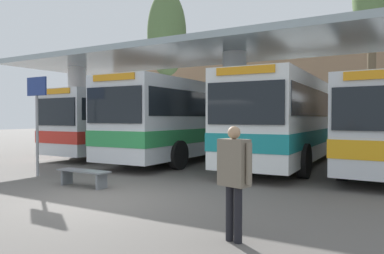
{
  "coord_description": "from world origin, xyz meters",
  "views": [
    {
      "loc": [
        6.17,
        -6.36,
        1.91
      ],
      "look_at": [
        0.0,
        4.11,
        1.6
      ],
      "focal_mm": 35.0,
      "sensor_mm": 36.0,
      "label": 1
    }
  ],
  "objects_px": {
    "poplar_tree_behind_left": "(372,2)",
    "info_sign_platform": "(37,106)",
    "transit_bus_center_bay": "(193,118)",
    "waiting_bench_near_pillar": "(84,174)",
    "poplar_tree_behind_right": "(167,35)",
    "transit_bus_left_bay": "(147,121)",
    "pedestrian_waiting": "(234,171)",
    "transit_bus_right_bay": "(291,118)"
  },
  "relations": [
    {
      "from": "poplar_tree_behind_left",
      "to": "info_sign_platform",
      "type": "bearing_deg",
      "value": -123.39
    },
    {
      "from": "transit_bus_center_bay",
      "to": "waiting_bench_near_pillar",
      "type": "relative_size",
      "value": 6.63
    },
    {
      "from": "poplar_tree_behind_right",
      "to": "poplar_tree_behind_left",
      "type": "bearing_deg",
      "value": 4.45
    },
    {
      "from": "transit_bus_left_bay",
      "to": "poplar_tree_behind_left",
      "type": "xyz_separation_m",
      "value": [
        10.69,
        4.87,
        6.06
      ]
    },
    {
      "from": "info_sign_platform",
      "to": "pedestrian_waiting",
      "type": "relative_size",
      "value": 1.81
    },
    {
      "from": "transit_bus_left_bay",
      "to": "transit_bus_center_bay",
      "type": "xyz_separation_m",
      "value": [
        3.79,
        -1.48,
        0.15
      ]
    },
    {
      "from": "info_sign_platform",
      "to": "poplar_tree_behind_left",
      "type": "distance_m",
      "value": 16.81
    },
    {
      "from": "transit_bus_left_bay",
      "to": "transit_bus_center_bay",
      "type": "distance_m",
      "value": 4.07
    },
    {
      "from": "waiting_bench_near_pillar",
      "to": "poplar_tree_behind_right",
      "type": "bearing_deg",
      "value": 115.14
    },
    {
      "from": "poplar_tree_behind_left",
      "to": "pedestrian_waiting",
      "type": "bearing_deg",
      "value": -91.86
    },
    {
      "from": "waiting_bench_near_pillar",
      "to": "info_sign_platform",
      "type": "bearing_deg",
      "value": 167.35
    },
    {
      "from": "transit_bus_left_bay",
      "to": "waiting_bench_near_pillar",
      "type": "bearing_deg",
      "value": 118.61
    },
    {
      "from": "transit_bus_center_bay",
      "to": "pedestrian_waiting",
      "type": "xyz_separation_m",
      "value": [
        6.38,
        -9.62,
        -0.81
      ]
    },
    {
      "from": "transit_bus_right_bay",
      "to": "info_sign_platform",
      "type": "bearing_deg",
      "value": 46.22
    },
    {
      "from": "transit_bus_left_bay",
      "to": "poplar_tree_behind_left",
      "type": "relative_size",
      "value": 1.18
    },
    {
      "from": "transit_bus_center_bay",
      "to": "poplar_tree_behind_right",
      "type": "height_order",
      "value": "poplar_tree_behind_right"
    },
    {
      "from": "transit_bus_center_bay",
      "to": "pedestrian_waiting",
      "type": "height_order",
      "value": "transit_bus_center_bay"
    },
    {
      "from": "transit_bus_right_bay",
      "to": "pedestrian_waiting",
      "type": "height_order",
      "value": "transit_bus_right_bay"
    },
    {
      "from": "transit_bus_right_bay",
      "to": "poplar_tree_behind_right",
      "type": "distance_m",
      "value": 12.17
    },
    {
      "from": "transit_bus_center_bay",
      "to": "transit_bus_left_bay",
      "type": "bearing_deg",
      "value": -22.92
    },
    {
      "from": "transit_bus_center_bay",
      "to": "waiting_bench_near_pillar",
      "type": "bearing_deg",
      "value": 95.42
    },
    {
      "from": "info_sign_platform",
      "to": "poplar_tree_behind_right",
      "type": "bearing_deg",
      "value": 104.99
    },
    {
      "from": "transit_bus_right_bay",
      "to": "poplar_tree_behind_left",
      "type": "xyz_separation_m",
      "value": [
        2.43,
        6.1,
        5.92
      ]
    },
    {
      "from": "transit_bus_left_bay",
      "to": "waiting_bench_near_pillar",
      "type": "relative_size",
      "value": 7.24
    },
    {
      "from": "waiting_bench_near_pillar",
      "to": "info_sign_platform",
      "type": "relative_size",
      "value": 0.52
    },
    {
      "from": "transit_bus_right_bay",
      "to": "poplar_tree_behind_left",
      "type": "height_order",
      "value": "poplar_tree_behind_left"
    },
    {
      "from": "transit_bus_left_bay",
      "to": "info_sign_platform",
      "type": "bearing_deg",
      "value": 104.03
    },
    {
      "from": "transit_bus_left_bay",
      "to": "waiting_bench_near_pillar",
      "type": "xyz_separation_m",
      "value": [
        4.72,
        -9.01,
        -1.4
      ]
    },
    {
      "from": "transit_bus_left_bay",
      "to": "transit_bus_right_bay",
      "type": "height_order",
      "value": "transit_bus_right_bay"
    },
    {
      "from": "pedestrian_waiting",
      "to": "info_sign_platform",
      "type": "bearing_deg",
      "value": 175.89
    },
    {
      "from": "poplar_tree_behind_left",
      "to": "transit_bus_center_bay",
      "type": "bearing_deg",
      "value": -137.37
    },
    {
      "from": "transit_bus_left_bay",
      "to": "transit_bus_center_bay",
      "type": "bearing_deg",
      "value": 159.68
    },
    {
      "from": "transit_bus_left_bay",
      "to": "info_sign_platform",
      "type": "relative_size",
      "value": 3.75
    },
    {
      "from": "poplar_tree_behind_left",
      "to": "transit_bus_right_bay",
      "type": "bearing_deg",
      "value": -111.74
    },
    {
      "from": "pedestrian_waiting",
      "to": "poplar_tree_behind_left",
      "type": "bearing_deg",
      "value": 102.27
    },
    {
      "from": "waiting_bench_near_pillar",
      "to": "pedestrian_waiting",
      "type": "distance_m",
      "value": 5.88
    },
    {
      "from": "waiting_bench_near_pillar",
      "to": "poplar_tree_behind_right",
      "type": "distance_m",
      "value": 15.89
    },
    {
      "from": "info_sign_platform",
      "to": "pedestrian_waiting",
      "type": "xyz_separation_m",
      "value": [
        8.22,
        -2.71,
        -1.2
      ]
    },
    {
      "from": "poplar_tree_behind_left",
      "to": "transit_bus_left_bay",
      "type": "bearing_deg",
      "value": -155.48
    },
    {
      "from": "poplar_tree_behind_left",
      "to": "poplar_tree_behind_right",
      "type": "height_order",
      "value": "poplar_tree_behind_left"
    },
    {
      "from": "info_sign_platform",
      "to": "poplar_tree_behind_right",
      "type": "height_order",
      "value": "poplar_tree_behind_right"
    },
    {
      "from": "waiting_bench_near_pillar",
      "to": "transit_bus_left_bay",
      "type": "bearing_deg",
      "value": 117.66
    }
  ]
}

